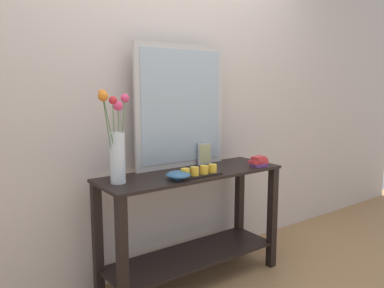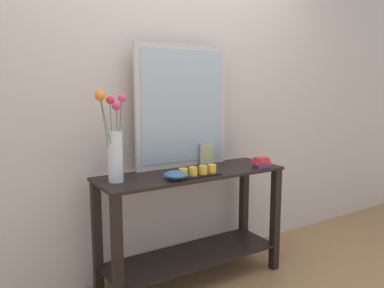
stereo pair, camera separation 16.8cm
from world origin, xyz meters
The scene contains 9 objects.
ground_plane centered at (0.00, 0.00, -0.01)m, with size 7.00×6.00×0.02m, color #997047.
wall_back centered at (0.00, 0.34, 1.35)m, with size 6.40×0.08×2.70m, color beige.
console_table centered at (0.00, 0.00, 0.48)m, with size 1.31×0.44×0.79m.
mirror_leaning centered at (0.04, 0.19, 1.22)m, with size 0.74×0.03×0.87m.
tall_vase_left centered at (-0.54, 0.01, 1.02)m, with size 0.19×0.17×0.56m.
candle_tray centered at (-0.04, -0.14, 0.82)m, with size 0.32×0.09×0.07m.
picture_frame_small centered at (0.23, 0.15, 0.87)m, with size 0.12×0.01×0.16m.
decorative_bowl centered at (-0.20, -0.13, 0.82)m, with size 0.16×0.16×0.05m.
book_stack centered at (0.50, -0.14, 0.82)m, with size 0.13×0.11×0.07m.
Camera 2 is at (-1.33, -2.12, 1.36)m, focal length 35.19 mm.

